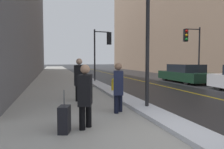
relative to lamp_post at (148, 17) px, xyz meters
name	(u,v)px	position (x,y,z in m)	size (l,w,h in m)	color
ground_plane	(181,136)	(-0.34, -2.45, -2.95)	(160.00, 160.00, 0.00)	#232326
sidewalk_slab	(60,79)	(-2.34, 12.55, -2.94)	(4.00, 80.00, 0.01)	#9E9B93
road_centre_stripe	(126,78)	(3.66, 12.55, -2.95)	(0.16, 80.00, 0.00)	gold
snow_bank_curb	(109,90)	(-0.10, 4.45, -2.89)	(0.78, 16.85, 0.12)	silver
building_facade_left	(5,13)	(-7.34, 17.55, 3.35)	(6.00, 36.00, 12.61)	slate
lamp_post	(148,17)	(0.00, 0.00, 0.00)	(0.28, 0.28, 4.93)	black
traffic_light_near	(104,44)	(0.71, 9.16, -0.21)	(1.31, 0.36, 3.79)	black
traffic_light_far	(191,42)	(6.78, 7.36, -0.07)	(1.31, 0.33, 3.98)	black
pedestrian_nearside	(85,93)	(-2.20, -1.45, -2.12)	(0.41, 0.54, 1.49)	black
pedestrian_trailing	(118,85)	(-1.01, -0.15, -2.11)	(0.41, 0.55, 1.51)	black
pedestrian_in_glasses	(79,77)	(-1.90, 2.10, -2.03)	(0.45, 0.78, 1.66)	black
parked_car_dark_green	(185,74)	(6.33, 7.38, -2.34)	(1.88, 4.82, 1.30)	black
rolling_suitcase	(64,120)	(-2.68, -1.62, -2.65)	(0.31, 0.41, 0.95)	black
fire_hydrant	(113,86)	(-0.04, 3.84, -2.61)	(0.20, 0.20, 0.70)	gold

